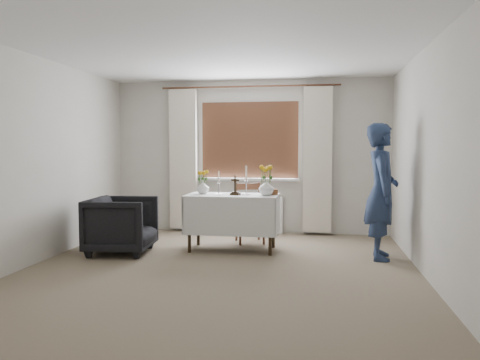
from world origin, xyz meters
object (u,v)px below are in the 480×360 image
Objects in this scene: flower_vase_left at (203,187)px; flower_vase_right at (266,188)px; wooden_cross at (235,185)px; person at (381,191)px; armchair at (122,225)px; altar_table at (232,222)px; wooden_chair at (250,213)px.

flower_vase_right reaches higher than flower_vase_left.
person is at bearing 11.98° from wooden_cross.
wooden_cross is at bearing -79.88° from armchair.
flower_vase_right reaches higher than altar_table.
wooden_chair is at bearing 73.30° from altar_table.
wooden_chair is 1.06× the size of armchair.
wooden_cross is 0.48m from flower_vase_left.
wooden_cross is 1.28× the size of flower_vase_right.
person is at bearing -5.77° from flower_vase_left.
armchair is 0.48× the size of person.
flower_vase_right is (-1.46, 0.15, 0.01)m from person.
flower_vase_left is 0.89m from flower_vase_right.
flower_vase_right is (1.88, 0.39, 0.49)m from armchair.
armchair is at bearing -167.72° from wooden_chair.
altar_table is at bearing 163.95° from wooden_cross.
altar_table is 0.64m from flower_vase_left.
wooden_cross reaches higher than armchair.
wooden_cross reaches higher than flower_vase_left.
person reaches higher than wooden_cross.
altar_table is 1.42× the size of wooden_chair.
altar_table is at bearing 176.92° from flower_vase_right.
wooden_chair is 3.28× the size of wooden_cross.
wooden_chair is 0.51× the size of person.
person reaches higher than flower_vase_left.
flower_vase_right is (0.42, 0.00, -0.03)m from wooden_cross.
flower_vase_right is at bearing -5.40° from flower_vase_left.
flower_vase_left reaches higher than altar_table.
flower_vase_left is (-0.59, -0.49, 0.41)m from wooden_chair.
flower_vase_left is (-2.35, 0.24, -0.00)m from person.
person is (3.35, 0.23, 0.48)m from armchair.
person is 1.89m from wooden_cross.
wooden_chair is 0.87m from flower_vase_left.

